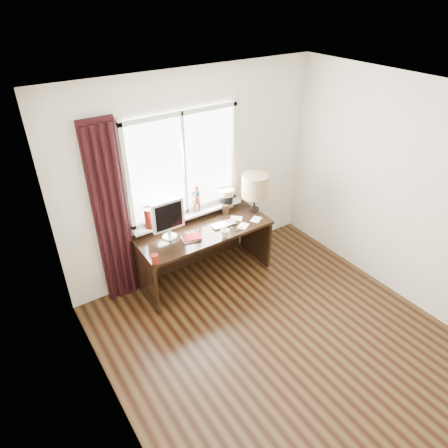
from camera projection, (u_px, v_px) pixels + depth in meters
floor at (293, 353)px, 4.26m from camera, size 3.50×4.00×0.00m
ceiling at (326, 110)px, 2.88m from camera, size 3.50×4.00×0.00m
wall_back at (194, 176)px, 4.98m from camera, size 3.50×0.00×2.60m
wall_left at (120, 339)px, 2.74m from camera, size 0.00×4.00×2.60m
wall_right at (422, 203)px, 4.40m from camera, size 0.00×4.00×2.60m
laptop at (224, 224)px, 5.03m from camera, size 0.32×0.22×0.02m
mug at (225, 233)px, 4.78m from camera, size 0.15×0.15×0.11m
red_cup at (155, 259)px, 4.35m from camera, size 0.08×0.08×0.11m
window at (186, 180)px, 4.87m from camera, size 1.52×0.22×1.40m
curtain at (112, 218)px, 4.47m from camera, size 0.38×0.09×2.25m
desk at (200, 241)px, 5.16m from camera, size 1.70×0.70×0.75m
monitor at (168, 217)px, 4.66m from camera, size 0.40×0.18×0.49m
notebook_stack at (192, 238)px, 4.77m from camera, size 0.25×0.20×0.03m
brush_holder at (225, 209)px, 5.27m from camera, size 0.09×0.09×0.25m
icon_frame at (230, 204)px, 5.37m from camera, size 0.10×0.03×0.13m
table_lamp at (255, 186)px, 5.16m from camera, size 0.35×0.35×0.52m
loose_papers at (245, 221)px, 5.12m from camera, size 0.42×0.37×0.00m
desk_cables at (223, 222)px, 5.09m from camera, size 0.40×0.60×0.01m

